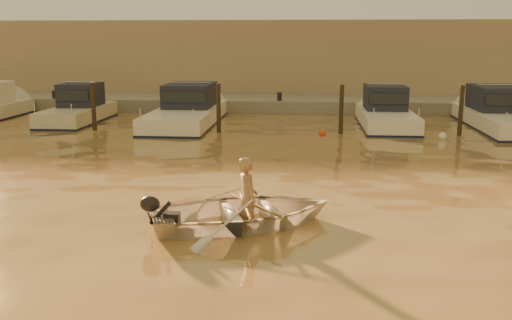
# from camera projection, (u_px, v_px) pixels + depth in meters

# --- Properties ---
(ground_plane) EXTENTS (160.00, 160.00, 0.00)m
(ground_plane) POSITION_uv_depth(u_px,v_px,m) (112.00, 257.00, 10.15)
(ground_plane) COLOR olive
(ground_plane) RESTS_ON ground
(dinghy) EXTENTS (4.63, 4.02, 0.80)m
(dinghy) POSITION_uv_depth(u_px,v_px,m) (243.00, 212.00, 11.83)
(dinghy) COLOR silver
(dinghy) RESTS_ON ground_plane
(person) EXTENTS (0.63, 0.75, 1.75)m
(person) POSITION_uv_depth(u_px,v_px,m) (248.00, 198.00, 11.80)
(person) COLOR #9F784F
(person) RESTS_ON dinghy
(outboard_motor) EXTENTS (0.98, 0.71, 0.70)m
(outboard_motor) POSITION_uv_depth(u_px,v_px,m) (171.00, 219.00, 11.41)
(outboard_motor) COLOR black
(outboard_motor) RESTS_ON dinghy
(oar_port) EXTENTS (1.22, 1.78, 0.13)m
(oar_port) POSITION_uv_depth(u_px,v_px,m) (255.00, 205.00, 11.87)
(oar_port) COLOR brown
(oar_port) RESTS_ON dinghy
(oar_starboard) EXTENTS (0.49, 2.07, 0.13)m
(oar_starboard) POSITION_uv_depth(u_px,v_px,m) (245.00, 206.00, 11.82)
(oar_starboard) COLOR brown
(oar_starboard) RESTS_ON dinghy
(moored_boat_1) EXTENTS (2.01, 6.05, 1.75)m
(moored_boat_1) POSITION_uv_depth(u_px,v_px,m) (77.00, 109.00, 26.22)
(moored_boat_1) COLOR beige
(moored_boat_1) RESTS_ON ground_plane
(moored_boat_2) EXTENTS (2.62, 8.66, 1.75)m
(moored_boat_2) POSITION_uv_depth(u_px,v_px,m) (187.00, 110.00, 25.77)
(moored_boat_2) COLOR white
(moored_boat_2) RESTS_ON ground_plane
(moored_boat_4) EXTENTS (2.17, 6.72, 1.75)m
(moored_boat_4) POSITION_uv_depth(u_px,v_px,m) (386.00, 112.00, 24.99)
(moored_boat_4) COLOR white
(moored_boat_4) RESTS_ON ground_plane
(moored_boat_5) EXTENTS (2.50, 8.29, 1.75)m
(moored_boat_5) POSITION_uv_depth(u_px,v_px,m) (501.00, 113.00, 24.57)
(moored_boat_5) COLOR white
(moored_boat_5) RESTS_ON ground_plane
(piling_1) EXTENTS (0.18, 0.18, 2.20)m
(piling_1) POSITION_uv_depth(u_px,v_px,m) (94.00, 109.00, 23.88)
(piling_1) COLOR #2D2319
(piling_1) RESTS_ON ground_plane
(piling_2) EXTENTS (0.18, 0.18, 2.20)m
(piling_2) POSITION_uv_depth(u_px,v_px,m) (219.00, 110.00, 23.41)
(piling_2) COLOR #2D2319
(piling_2) RESTS_ON ground_plane
(piling_3) EXTENTS (0.18, 0.18, 2.20)m
(piling_3) POSITION_uv_depth(u_px,v_px,m) (341.00, 112.00, 22.98)
(piling_3) COLOR #2D2319
(piling_3) RESTS_ON ground_plane
(piling_4) EXTENTS (0.18, 0.18, 2.20)m
(piling_4) POSITION_uv_depth(u_px,v_px,m) (461.00, 113.00, 22.57)
(piling_4) COLOR #2D2319
(piling_4) RESTS_ON ground_plane
(fender_b) EXTENTS (0.30, 0.30, 0.30)m
(fender_b) POSITION_uv_depth(u_px,v_px,m) (54.00, 128.00, 24.02)
(fender_b) COLOR #D16218
(fender_b) RESTS_ON ground_plane
(fender_c) EXTENTS (0.30, 0.30, 0.30)m
(fender_c) POSITION_uv_depth(u_px,v_px,m) (150.00, 135.00, 22.32)
(fender_c) COLOR white
(fender_c) RESTS_ON ground_plane
(fender_d) EXTENTS (0.30, 0.30, 0.30)m
(fender_d) POSITION_uv_depth(u_px,v_px,m) (322.00, 133.00, 22.75)
(fender_d) COLOR #D74319
(fender_d) RESTS_ON ground_plane
(fender_e) EXTENTS (0.30, 0.30, 0.30)m
(fender_e) POSITION_uv_depth(u_px,v_px,m) (443.00, 136.00, 22.00)
(fender_e) COLOR white
(fender_e) RESTS_ON ground_plane
(quay) EXTENTS (52.00, 4.00, 1.00)m
(quay) POSITION_uv_depth(u_px,v_px,m) (244.00, 106.00, 31.05)
(quay) COLOR gray
(quay) RESTS_ON ground_plane
(waterfront_building) EXTENTS (46.00, 7.00, 4.80)m
(waterfront_building) POSITION_uv_depth(u_px,v_px,m) (254.00, 61.00, 35.93)
(waterfront_building) COLOR #9E8466
(waterfront_building) RESTS_ON quay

